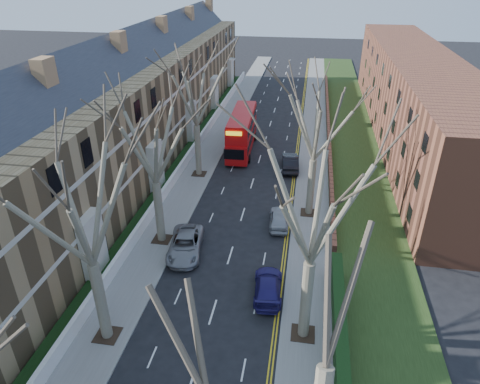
% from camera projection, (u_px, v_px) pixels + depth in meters
% --- Properties ---
extents(pavement_left, '(3.00, 102.00, 0.12)m').
position_uv_depth(pavement_left, '(218.00, 136.00, 53.94)').
color(pavement_left, slate).
rests_on(pavement_left, ground).
extents(pavement_right, '(3.00, 102.00, 0.12)m').
position_uv_depth(pavement_right, '(314.00, 142.00, 52.21)').
color(pavement_right, slate).
rests_on(pavement_right, ground).
extents(terrace_left, '(9.70, 78.00, 13.60)m').
position_uv_depth(terrace_left, '(131.00, 111.00, 45.49)').
color(terrace_left, olive).
rests_on(terrace_left, ground).
extents(flats_right, '(13.97, 54.00, 10.00)m').
position_uv_depth(flats_right, '(414.00, 98.00, 51.68)').
color(flats_right, brown).
rests_on(flats_right, ground).
extents(front_wall_left, '(0.30, 78.00, 1.00)m').
position_uv_depth(front_wall_left, '(188.00, 157.00, 46.97)').
color(front_wall_left, white).
rests_on(front_wall_left, ground).
extents(grass_verge_right, '(6.00, 102.00, 0.06)m').
position_uv_depth(grass_verge_right, '(352.00, 144.00, 51.52)').
color(grass_verge_right, '#1F3312').
rests_on(grass_verge_right, ground).
extents(tree_left_mid, '(10.50, 10.50, 14.71)m').
position_uv_depth(tree_left_mid, '(79.00, 196.00, 20.75)').
color(tree_left_mid, '#645C47').
rests_on(tree_left_mid, ground).
extents(tree_left_far, '(10.15, 10.15, 14.22)m').
position_uv_depth(tree_left_far, '(151.00, 131.00, 29.57)').
color(tree_left_far, '#645C47').
rests_on(tree_left_far, ground).
extents(tree_left_dist, '(10.50, 10.50, 14.71)m').
position_uv_depth(tree_left_dist, '(195.00, 83.00, 39.82)').
color(tree_left_dist, '#645C47').
rests_on(tree_left_dist, ground).
extents(tree_right_mid, '(10.50, 10.50, 14.71)m').
position_uv_depth(tree_right_mid, '(316.00, 195.00, 20.85)').
color(tree_right_mid, '#645C47').
rests_on(tree_right_mid, ground).
extents(tree_right_far, '(10.15, 10.15, 14.22)m').
position_uv_depth(tree_right_far, '(318.00, 112.00, 33.14)').
color(tree_right_far, '#645C47').
rests_on(tree_right_far, ground).
extents(double_decker_bus, '(2.96, 10.55, 4.40)m').
position_uv_depth(double_decker_bus, '(242.00, 133.00, 49.12)').
color(double_decker_bus, '#B10C0E').
rests_on(double_decker_bus, ground).
extents(car_left_far, '(3.07, 5.47, 1.44)m').
position_uv_depth(car_left_far, '(186.00, 245.00, 32.25)').
color(car_left_far, gray).
rests_on(car_left_far, ground).
extents(car_right_near, '(2.16, 4.58, 1.29)m').
position_uv_depth(car_right_near, '(268.00, 286.00, 28.26)').
color(car_right_near, navy).
rests_on(car_right_near, ground).
extents(car_right_mid, '(1.90, 4.08, 1.35)m').
position_uv_depth(car_right_mid, '(279.00, 218.00, 35.65)').
color(car_right_mid, '#9C9FA5').
rests_on(car_right_mid, ground).
extents(car_right_far, '(2.08, 4.89, 1.57)m').
position_uv_depth(car_right_far, '(290.00, 162.00, 45.30)').
color(car_right_far, black).
rests_on(car_right_far, ground).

